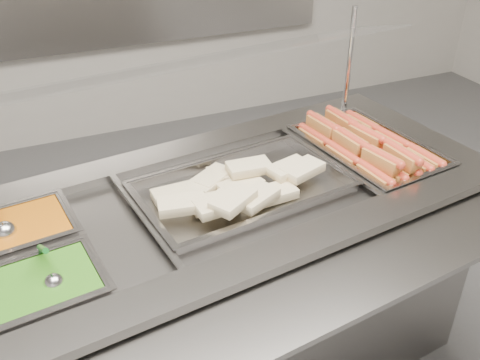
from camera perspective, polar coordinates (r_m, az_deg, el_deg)
name	(u,v)px	position (r m, az deg, el deg)	size (l,w,h in m)	color
steam_counter	(229,290)	(1.82, -1.22, -11.62)	(1.74, 0.93, 0.79)	slate
tray_rail	(321,293)	(1.31, 8.59, -11.78)	(1.60, 0.52, 0.05)	gray
sneeze_guard	(193,66)	(1.59, -5.02, 12.04)	(1.48, 0.44, 0.39)	silver
pan_hotdogs	(367,155)	(1.89, 13.37, 2.64)	(0.36, 0.52, 0.09)	gray
pan_wraps	(243,191)	(1.61, 0.27, -1.23)	(0.64, 0.42, 0.06)	gray
pan_beans	(21,236)	(1.57, -22.33, -5.59)	(0.29, 0.24, 0.09)	gray
pan_peas	(44,294)	(1.36, -20.22, -11.31)	(0.29, 0.24, 0.09)	gray
hotdogs_in_buns	(365,145)	(1.86, 13.23, 3.62)	(0.32, 0.48, 0.10)	brown
tortilla_wraps	(235,188)	(1.57, -0.57, -0.81)	(0.54, 0.34, 0.08)	beige
ladle	(5,230)	(1.53, -23.82, -4.94)	(0.06, 0.18, 0.12)	#B3B3B8
serving_spoon	(52,277)	(1.33, -19.42, -9.72)	(0.05, 0.16, 0.12)	#B3B3B8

